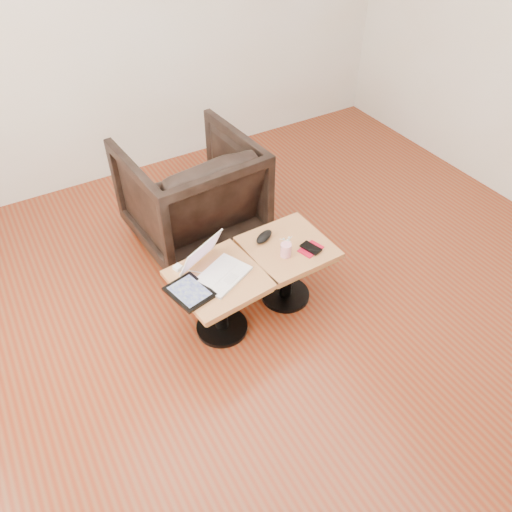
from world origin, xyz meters
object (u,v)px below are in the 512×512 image
side_table_right (287,259)px  armchair (191,192)px  laptop (215,268)px  striped_cup (286,250)px  side_table_left (220,291)px

side_table_right → armchair: armchair is taller
laptop → striped_cup: laptop is taller
side_table_left → side_table_right: bearing=-2.0°
armchair → laptop: bearing=70.2°
side_table_right → laptop: size_ratio=1.27×
side_table_right → striped_cup: bearing=-133.7°
laptop → side_table_right: bearing=-25.1°
side_table_left → laptop: size_ratio=1.35×
side_table_left → armchair: bearing=68.6°
armchair → side_table_left: bearing=70.7°
side_table_left → side_table_right: size_ratio=1.07×
side_table_right → striped_cup: 0.18m
laptop → armchair: size_ratio=0.46×
side_table_left → armchair: size_ratio=0.62×
side_table_right → striped_cup: (-0.06, -0.07, 0.15)m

